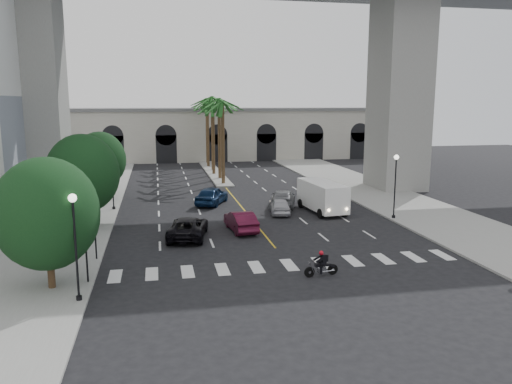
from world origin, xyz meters
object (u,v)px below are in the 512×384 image
Objects in this scene: lamp_post_left_far at (112,175)px; motorcycle_rider at (322,264)px; lamp_post_left_near at (75,238)px; lamp_post_right at (395,181)px; traffic_signal_near at (85,239)px; car_d at (283,198)px; car_e at (212,195)px; traffic_signal_far at (94,221)px; car_a at (280,206)px; pedestrian_b at (47,231)px; car_c at (188,227)px; pedestrian_a at (67,244)px; cargo_van at (322,196)px; car_b at (241,221)px.

lamp_post_left_far reaches higher than motorcycle_rider.
lamp_post_left_near is 1.00× the size of lamp_post_right.
lamp_post_left_near is 26.25m from lamp_post_right.
traffic_signal_near reaches higher than motorcycle_rider.
car_d is 6.72m from car_e.
traffic_signal_far is 0.91× the size of car_a.
traffic_signal_near is 0.70× the size of car_d.
lamp_post_left_far is 10.96m from pedestrian_b.
lamp_post_left_near reaches higher than car_c.
lamp_post_left_near reaches higher than car_d.
pedestrian_a is at bearing 55.32° from car_d.
traffic_signal_far reaches higher than car_a.
traffic_signal_far is 1.81× the size of motorcycle_rider.
traffic_signal_far is at bearing 46.99° from car_c.
pedestrian_a is 4.17m from pedestrian_b.
car_c is (-6.81, 9.38, 0.09)m from motorcycle_rider.
lamp_post_left_near is 0.99× the size of car_c.
traffic_signal_near is (0.10, 2.50, -0.71)m from lamp_post_left_near.
car_e is (8.84, 1.07, -2.37)m from lamp_post_left_far.
motorcycle_rider is at bearing -57.13° from lamp_post_left_far.
car_c is 3.39× the size of pedestrian_b.
pedestrian_a is at bearing -166.58° from lamp_post_right.
lamp_post_left_near is 21.00m from lamp_post_left_far.
cargo_van is at bearing -13.03° from lamp_post_left_far.
motorcycle_rider is at bearing -130.88° from lamp_post_right.
lamp_post_left_far reaches higher than car_e.
pedestrian_b is at bearing 108.01° from lamp_post_left_near.
car_e is at bearing -93.59° from car_c.
lamp_post_left_far is 1.47× the size of traffic_signal_near.
car_a is 0.80× the size of car_e.
pedestrian_b is (-3.64, 8.38, -1.57)m from traffic_signal_near.
lamp_post_left_far is 9.21m from car_e.
car_b reaches higher than car_c.
lamp_post_left_far reaches higher than car_b.
lamp_post_left_far is 18.51m from traffic_signal_near.
lamp_post_left_far reaches higher than pedestrian_b.
pedestrian_a is (-1.74, 4.67, -1.54)m from traffic_signal_near.
car_b is at bearing 74.72° from car_d.
lamp_post_left_near reaches higher than motorcycle_rider.
lamp_post_right reaches higher than car_a.
lamp_post_right reaches higher than car_d.
cargo_van is (2.75, -3.11, 0.71)m from car_d.
car_a is 18.58m from pedestrian_a.
motorcycle_rider is at bearing -29.17° from pedestrian_a.
car_d reaches higher than motorcycle_rider.
pedestrian_a reaches higher than car_d.
cargo_van is 21.87m from pedestrian_a.
traffic_signal_far is 17.61m from car_a.
traffic_signal_near is at bearing -155.18° from lamp_post_right.
car_e is (-5.32, 5.13, 0.17)m from car_a.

